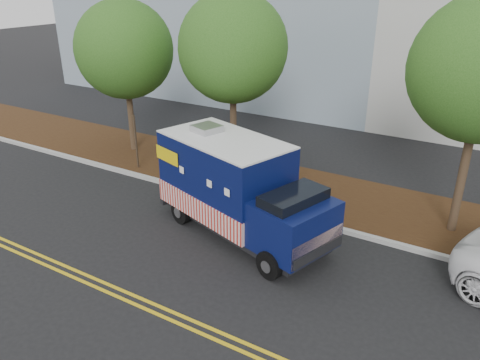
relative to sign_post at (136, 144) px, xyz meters
The scene contains 9 objects.
ground 5.13m from the sign_post, 23.07° to the right, with size 120.00×120.00×0.00m, color black.
curb 4.76m from the sign_post, ahead, with size 120.00×0.18×0.15m, color #9E9E99.
mulch_strip 4.97m from the sign_post, 18.61° to the left, with size 120.00×4.00×0.15m, color #32180D.
centerline_near 7.97m from the sign_post, 54.38° to the right, with size 120.00×0.10×0.01m, color gold.
centerline_far 8.17m from the sign_post, 55.41° to the right, with size 120.00×0.10×0.01m, color gold.
tree_a 4.15m from the sign_post, 136.88° to the left, with size 4.17×4.17×6.72m.
tree_b 5.56m from the sign_post, 27.09° to the left, with size 4.13×4.13×7.12m.
sign_post is the anchor object (origin of this frame).
food_truck 6.54m from the sign_post, 19.64° to the right, with size 6.44×3.92×3.21m.
Camera 1 is at (8.37, -11.47, 7.59)m, focal length 35.00 mm.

